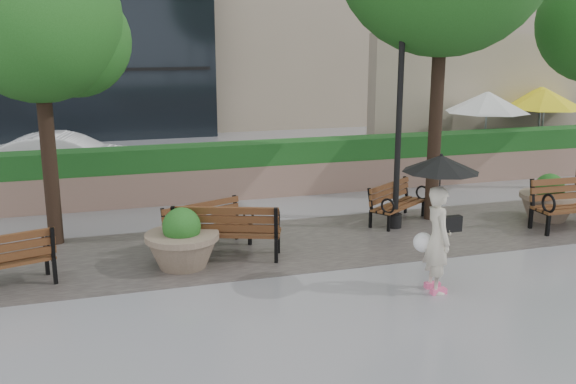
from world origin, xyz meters
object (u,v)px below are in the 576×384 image
object	(u,v)px
lamppost	(398,137)
car_right	(66,159)
pedestrian	(439,210)
bench_2	(228,241)
planter_left	(182,244)
bench_1	(208,237)
planter_right	(548,202)
bench_3	(397,211)

from	to	relation	value
lamppost	car_right	bearing A→B (deg)	136.05
lamppost	pedestrian	bearing A→B (deg)	-105.71
bench_2	planter_left	xyz separation A→B (m)	(-0.85, -0.28, 0.11)
bench_1	bench_2	bearing A→B (deg)	-83.84
bench_2	planter_right	bearing A→B (deg)	-156.87
planter_left	pedestrian	world-z (taller)	pedestrian
bench_2	lamppost	xyz separation A→B (m)	(3.72, 0.81, 1.61)
bench_2	car_right	xyz separation A→B (m)	(-2.93, 7.21, 0.38)
bench_3	planter_left	xyz separation A→B (m)	(-4.80, -1.45, 0.17)
bench_1	bench_3	size ratio (longest dim) A/B	1.07
pedestrian	planter_left	bearing A→B (deg)	67.35
planter_right	pedestrian	distance (m)	5.28
bench_2	car_right	size ratio (longest dim) A/B	0.49
bench_1	planter_left	world-z (taller)	planter_left
bench_1	car_right	world-z (taller)	car_right
planter_left	planter_right	size ratio (longest dim) A/B	1.04
bench_3	planter_left	world-z (taller)	planter_left
bench_1	bench_3	world-z (taller)	bench_1
planter_left	lamppost	bearing A→B (deg)	13.36
bench_1	planter_left	bearing A→B (deg)	-148.86
planter_right	bench_1	bearing A→B (deg)	179.14
bench_2	planter_left	world-z (taller)	planter_left
planter_right	car_right	world-z (taller)	car_right
bench_1	car_right	size ratio (longest dim) A/B	0.42
bench_2	planter_right	size ratio (longest dim) A/B	1.65
bench_3	lamppost	xyz separation A→B (m)	(-0.24, -0.37, 1.66)
bench_3	planter_right	xyz separation A→B (m)	(3.20, -0.79, 0.15)
planter_left	lamppost	distance (m)	4.92
lamppost	car_right	distance (m)	9.31
bench_1	pedestrian	world-z (taller)	pedestrian
planter_left	pedestrian	xyz separation A→B (m)	(3.64, -2.18, 0.89)
bench_3	planter_right	size ratio (longest dim) A/B	1.34
car_right	bench_1	bearing A→B (deg)	-147.76
bench_2	bench_3	distance (m)	4.12
bench_1	lamppost	size ratio (longest dim) A/B	0.40
bench_2	car_right	world-z (taller)	car_right
bench_2	pedestrian	size ratio (longest dim) A/B	0.94
planter_right	lamppost	distance (m)	3.78
bench_1	lamppost	distance (m)	4.32
car_right	pedestrian	distance (m)	11.25
car_right	pedestrian	bearing A→B (deg)	-138.77
bench_1	planter_right	bearing A→B (deg)	-22.54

